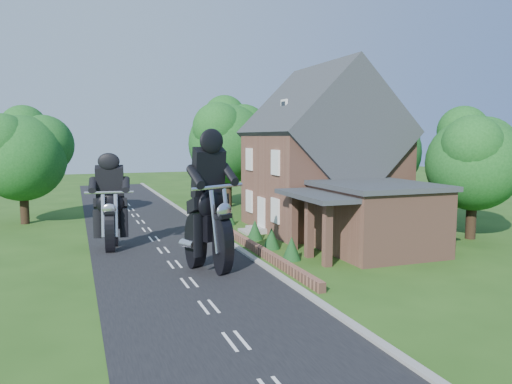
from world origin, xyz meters
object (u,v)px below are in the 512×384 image
object	(u,v)px
garden_wall	(232,234)
house	(322,159)
motorcycle_lead	(209,251)
motorcycle_follow	(111,236)
annex	(374,217)

from	to	relation	value
garden_wall	house	xyz separation A→B (m)	(6.19, 1.00, 4.14)
motorcycle_lead	motorcycle_follow	distance (m)	6.73
motorcycle_lead	motorcycle_follow	bearing A→B (deg)	-85.96
motorcycle_lead	motorcycle_follow	xyz separation A→B (m)	(-3.62, 5.67, -0.17)
garden_wall	house	world-z (taller)	house
garden_wall	annex	xyz separation A→B (m)	(5.57, -5.80, 1.57)
motorcycle_lead	garden_wall	bearing A→B (deg)	-143.62
annex	motorcycle_lead	xyz separation A→B (m)	(-8.68, -0.82, -0.86)
garden_wall	house	size ratio (longest dim) A/B	2.15
garden_wall	house	distance (m)	7.52
house	annex	distance (m)	7.30
garden_wall	motorcycle_lead	xyz separation A→B (m)	(-3.11, -6.62, 0.71)
garden_wall	motorcycle_lead	bearing A→B (deg)	-115.15
house	annex	size ratio (longest dim) A/B	1.45
house	motorcycle_follow	world-z (taller)	house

